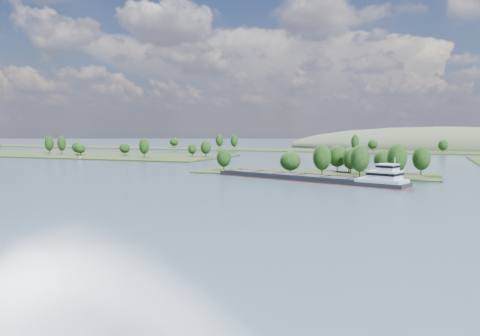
% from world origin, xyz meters
% --- Properties ---
extents(ground, '(1800.00, 1800.00, 0.00)m').
position_xyz_m(ground, '(0.00, 120.00, 0.00)').
color(ground, '#364C5E').
rests_on(ground, ground).
extents(tree_island, '(100.00, 31.32, 14.22)m').
position_xyz_m(tree_island, '(8.05, 179.45, 4.13)').
color(tree_island, black).
rests_on(tree_island, ground).
extents(left_bank, '(300.00, 80.00, 15.17)m').
position_xyz_m(left_bank, '(-228.83, 259.95, 0.87)').
color(left_bank, black).
rests_on(left_bank, ground).
extents(back_shoreline, '(900.00, 60.00, 15.63)m').
position_xyz_m(back_shoreline, '(7.58, 399.83, 0.68)').
color(back_shoreline, black).
rests_on(back_shoreline, ground).
extents(hill_west, '(320.00, 160.00, 44.00)m').
position_xyz_m(hill_west, '(60.00, 500.00, 0.00)').
color(hill_west, '#3B4831').
rests_on(hill_west, ground).
extents(cargo_barge, '(75.83, 33.53, 10.42)m').
position_xyz_m(cargo_barge, '(7.89, 153.30, 1.31)').
color(cargo_barge, black).
rests_on(cargo_barge, ground).
extents(motorboat, '(5.71, 5.44, 2.22)m').
position_xyz_m(motorboat, '(-157.55, 221.89, 1.11)').
color(motorboat, silver).
rests_on(motorboat, ground).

